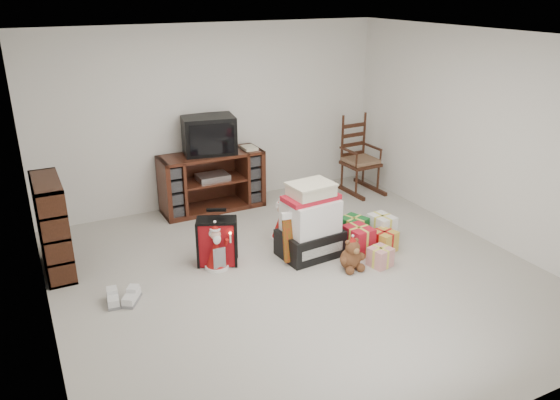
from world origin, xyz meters
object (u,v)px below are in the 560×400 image
object	(u,v)px
bookshelf	(53,228)
crt_television	(209,135)
rocking_chair	(358,164)
gift_pile	(310,225)
sneaker_pair	(122,298)
tv_stand	(212,181)
gift_cluster	(369,239)
mrs_claus_figurine	(216,250)
red_suitcase	(217,241)
santa_figurine	(281,223)
teddy_bear	(351,256)

from	to	relation	value
bookshelf	crt_television	world-z (taller)	crt_television
bookshelf	rocking_chair	xyz separation A→B (m)	(4.41, 0.65, -0.10)
gift_pile	sneaker_pair	world-z (taller)	gift_pile
sneaker_pair	rocking_chair	bearing A→B (deg)	39.44
tv_stand	gift_pile	distance (m)	1.92
tv_stand	bookshelf	size ratio (longest dim) A/B	1.35
gift_pile	tv_stand	bearing A→B (deg)	100.70
gift_pile	crt_television	world-z (taller)	crt_television
sneaker_pair	tv_stand	bearing A→B (deg)	65.65
gift_cluster	mrs_claus_figurine	bearing A→B (deg)	167.84
gift_pile	red_suitcase	world-z (taller)	gift_pile
santa_figurine	teddy_bear	bearing A→B (deg)	-71.92
teddy_bear	gift_pile	bearing A→B (deg)	115.37
mrs_claus_figurine	crt_television	world-z (taller)	crt_television
teddy_bear	mrs_claus_figurine	xyz separation A→B (m)	(-1.33, 0.69, 0.06)
bookshelf	crt_television	bearing A→B (deg)	23.90
sneaker_pair	crt_television	size ratio (longest dim) A/B	0.50
bookshelf	gift_pile	bearing A→B (deg)	-19.30
gift_pile	mrs_claus_figurine	distance (m)	1.12
bookshelf	gift_pile	distance (m)	2.83
rocking_chair	gift_cluster	size ratio (longest dim) A/B	1.28
teddy_bear	sneaker_pair	distance (m)	2.46
mrs_claus_figurine	sneaker_pair	bearing A→B (deg)	-166.74
red_suitcase	sneaker_pair	world-z (taller)	red_suitcase
tv_stand	gift_cluster	size ratio (longest dim) A/B	1.52
sneaker_pair	gift_cluster	world-z (taller)	gift_cluster
bookshelf	santa_figurine	xyz separation A→B (m)	(2.57, -0.40, -0.29)
sneaker_pair	crt_television	world-z (taller)	crt_television
bookshelf	red_suitcase	size ratio (longest dim) A/B	1.64
tv_stand	mrs_claus_figurine	distance (m)	1.76
teddy_bear	gift_cluster	world-z (taller)	teddy_bear
teddy_bear	crt_television	world-z (taller)	crt_television
bookshelf	teddy_bear	size ratio (longest dim) A/B	2.92
gift_pile	teddy_bear	bearing A→B (deg)	-69.64
teddy_bear	sneaker_pair	world-z (taller)	teddy_bear
red_suitcase	sneaker_pair	bearing A→B (deg)	-139.39
sneaker_pair	gift_cluster	size ratio (longest dim) A/B	0.40
tv_stand	bookshelf	bearing A→B (deg)	-157.55
teddy_bear	tv_stand	bearing A→B (deg)	107.88
gift_pile	red_suitcase	xyz separation A→B (m)	(-1.04, 0.28, -0.10)
red_suitcase	crt_television	bearing A→B (deg)	95.96
bookshelf	red_suitcase	bearing A→B (deg)	-21.99
rocking_chair	tv_stand	bearing A→B (deg)	170.98
red_suitcase	crt_television	xyz separation A→B (m)	(0.52, 1.61, 0.79)
bookshelf	tv_stand	bearing A→B (deg)	23.02
crt_television	sneaker_pair	bearing A→B (deg)	-120.93
gift_pile	gift_cluster	distance (m)	0.77
santa_figurine	crt_television	bearing A→B (deg)	107.29
rocking_chair	gift_pile	distance (m)	2.35
gift_pile	gift_cluster	world-z (taller)	gift_pile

